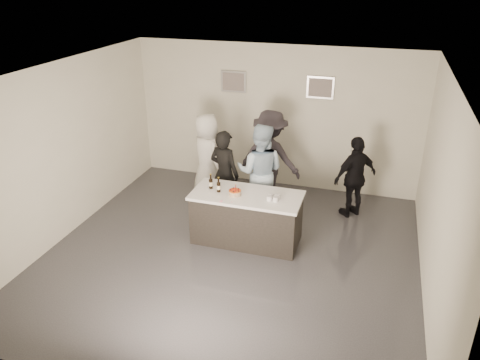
{
  "coord_description": "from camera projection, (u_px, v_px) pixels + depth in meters",
  "views": [
    {
      "loc": [
        2.07,
        -6.23,
        4.37
      ],
      "look_at": [
        0.0,
        0.5,
        1.15
      ],
      "focal_mm": 35.0,
      "sensor_mm": 36.0,
      "label": 1
    }
  ],
  "objects": [
    {
      "name": "person_guest_right",
      "position": [
        355.0,
        177.0,
        8.74
      ],
      "size": [
        0.94,
        0.92,
        1.58
      ],
      "primitive_type": "imported",
      "rotation": [
        0.0,
        0.0,
        3.9
      ],
      "color": "black",
      "rests_on": "ground"
    },
    {
      "name": "wall_front",
      "position": [
        135.0,
        290.0,
        4.56
      ],
      "size": [
        6.0,
        0.04,
        3.0
      ],
      "primitive_type": "cube",
      "color": "silver",
      "rests_on": "ground"
    },
    {
      "name": "cake",
      "position": [
        235.0,
        193.0,
        7.78
      ],
      "size": [
        0.21,
        0.21,
        0.08
      ],
      "primitive_type": "cylinder",
      "color": "#E85B18",
      "rests_on": "bar_counter"
    },
    {
      "name": "candles",
      "position": [
        227.0,
        202.0,
        7.58
      ],
      "size": [
        0.24,
        0.08,
        0.01
      ],
      "primitive_type": "cube",
      "color": "pink",
      "rests_on": "bar_counter"
    },
    {
      "name": "person_guest_left",
      "position": [
        207.0,
        157.0,
        9.42
      ],
      "size": [
        1.02,
        0.99,
        1.77
      ],
      "primitive_type": "imported",
      "rotation": [
        0.0,
        0.0,
        2.42
      ],
      "color": "white",
      "rests_on": "ground"
    },
    {
      "name": "wall_right",
      "position": [
        439.0,
        198.0,
        6.36
      ],
      "size": [
        0.04,
        6.0,
        3.0
      ],
      "primitive_type": "cube",
      "color": "silver",
      "rests_on": "ground"
    },
    {
      "name": "person_main_blue",
      "position": [
        260.0,
        172.0,
        8.63
      ],
      "size": [
        0.94,
        0.76,
        1.84
      ],
      "primitive_type": "imported",
      "rotation": [
        0.0,
        0.0,
        3.21
      ],
      "color": "silver",
      "rests_on": "ground"
    },
    {
      "name": "person_guest_back",
      "position": [
        270.0,
        158.0,
        9.18
      ],
      "size": [
        1.33,
        0.9,
        1.91
      ],
      "primitive_type": "imported",
      "rotation": [
        0.0,
        0.0,
        2.98
      ],
      "color": "#2B272F",
      "rests_on": "ground"
    },
    {
      "name": "beer_bottle_a",
      "position": [
        211.0,
        181.0,
        7.98
      ],
      "size": [
        0.07,
        0.07,
        0.26
      ],
      "primitive_type": "cylinder",
      "color": "black",
      "rests_on": "bar_counter"
    },
    {
      "name": "picture_left",
      "position": [
        234.0,
        82.0,
        9.7
      ],
      "size": [
        0.54,
        0.04,
        0.44
      ],
      "primitive_type": "cube",
      "color": "#B2B2B7",
      "rests_on": "wall_back"
    },
    {
      "name": "tumbler_cluster",
      "position": [
        273.0,
        197.0,
        7.63
      ],
      "size": [
        0.19,
        0.19,
        0.08
      ],
      "primitive_type": "cube",
      "color": "orange",
      "rests_on": "bar_counter"
    },
    {
      "name": "person_main_black",
      "position": [
        224.0,
        174.0,
        8.75
      ],
      "size": [
        0.71,
        0.56,
        1.69
      ],
      "primitive_type": "imported",
      "rotation": [
        0.0,
        0.0,
        2.85
      ],
      "color": "black",
      "rests_on": "ground"
    },
    {
      "name": "ceiling",
      "position": [
        230.0,
        74.0,
        6.54
      ],
      "size": [
        6.0,
        6.0,
        0.0
      ],
      "primitive_type": "plane",
      "rotation": [
        3.14,
        0.0,
        0.0
      ],
      "color": "white"
    },
    {
      "name": "floor",
      "position": [
        231.0,
        255.0,
        7.79
      ],
      "size": [
        6.0,
        6.0,
        0.0
      ],
      "primitive_type": "plane",
      "color": "#3D3D42",
      "rests_on": "ground"
    },
    {
      "name": "beer_bottle_b",
      "position": [
        219.0,
        185.0,
        7.86
      ],
      "size": [
        0.07,
        0.07,
        0.26
      ],
      "primitive_type": "cylinder",
      "color": "black",
      "rests_on": "bar_counter"
    },
    {
      "name": "wall_back",
      "position": [
        275.0,
        117.0,
        9.78
      ],
      "size": [
        6.0,
        0.04,
        3.0
      ],
      "primitive_type": "cube",
      "color": "silver",
      "rests_on": "ground"
    },
    {
      "name": "picture_right",
      "position": [
        320.0,
        88.0,
        9.22
      ],
      "size": [
        0.54,
        0.04,
        0.44
      ],
      "primitive_type": "cube",
      "color": "#B2B2B7",
      "rests_on": "wall_back"
    },
    {
      "name": "bar_counter",
      "position": [
        247.0,
        218.0,
        8.02
      ],
      "size": [
        1.86,
        0.86,
        0.9
      ],
      "primitive_type": "cube",
      "color": "white",
      "rests_on": "ground"
    },
    {
      "name": "wall_left",
      "position": [
        64.0,
        152.0,
        7.97
      ],
      "size": [
        0.04,
        6.0,
        3.0
      ],
      "primitive_type": "cube",
      "color": "silver",
      "rests_on": "ground"
    }
  ]
}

